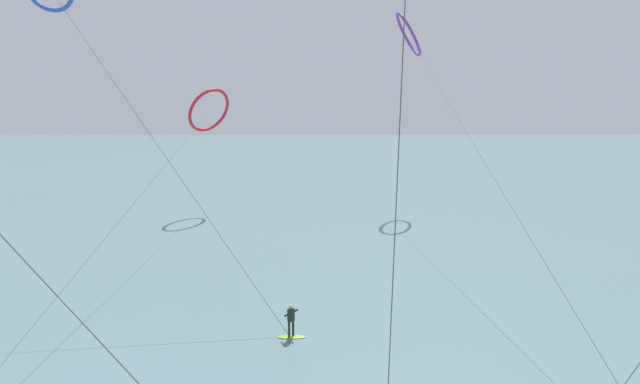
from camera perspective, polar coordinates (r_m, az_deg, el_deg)
The scene contains 4 objects.
sea_water at distance 107.33m, azimuth -1.02°, elevation 3.63°, with size 400.00×200.00×0.08m, color slate.
surfer_lime at distance 25.19m, azimuth -3.31°, elevation -14.67°, with size 1.40×0.73×1.70m.
kite_violet at distance 57.73m, azimuth 10.05°, elevation 17.23°, with size 3.33×48.05×21.42m.
kite_crimson at distance 54.23m, azimuth -12.53°, elevation 9.05°, with size 5.27×45.23×13.20m.
Camera 1 is at (-0.49, 1.47, 11.16)m, focal length 28.11 mm.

